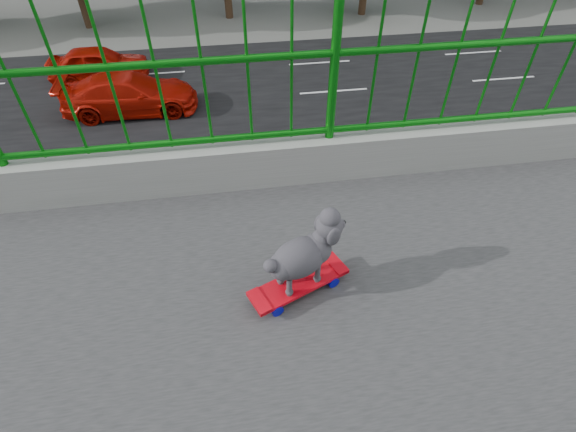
{
  "coord_description": "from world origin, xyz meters",
  "views": [
    {
      "loc": [
        0.92,
        3.37,
        8.83
      ],
      "look_at": [
        -1.12,
        3.69,
        6.89
      ],
      "focal_mm": 26.7,
      "sensor_mm": 36.0,
      "label": 1
    }
  ],
  "objects_px": {
    "poodle": "(304,253)",
    "skateboard": "(299,284)",
    "car_3": "(130,94)",
    "car_4": "(99,64)"
  },
  "relations": [
    {
      "from": "skateboard",
      "to": "car_3",
      "type": "xyz_separation_m",
      "value": [
        -15.17,
        -4.1,
        -6.29
      ]
    },
    {
      "from": "poodle",
      "to": "skateboard",
      "type": "bearing_deg",
      "value": -90.0
    },
    {
      "from": "skateboard",
      "to": "poodle",
      "type": "distance_m",
      "value": 0.22
    },
    {
      "from": "poodle",
      "to": "car_3",
      "type": "relative_size",
      "value": 0.08
    },
    {
      "from": "car_3",
      "to": "car_4",
      "type": "bearing_deg",
      "value": 28.01
    },
    {
      "from": "poodle",
      "to": "car_4",
      "type": "distance_m",
      "value": 20.34
    },
    {
      "from": "car_3",
      "to": "poodle",
      "type": "bearing_deg",
      "value": -164.79
    },
    {
      "from": "skateboard",
      "to": "car_4",
      "type": "relative_size",
      "value": 0.13
    },
    {
      "from": "skateboard",
      "to": "car_3",
      "type": "bearing_deg",
      "value": 172.54
    },
    {
      "from": "skateboard",
      "to": "car_4",
      "type": "xyz_separation_m",
      "value": [
        -18.37,
        -5.8,
        -6.32
      ]
    }
  ]
}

